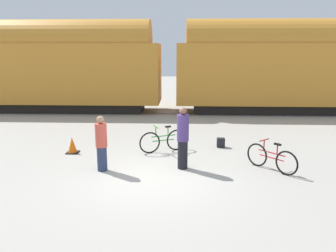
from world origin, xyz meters
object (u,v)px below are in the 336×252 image
(backpack, at_px, (221,143))
(traffic_cone, at_px, (72,146))
(freight_train, at_px, (168,64))
(bicycle_green, at_px, (163,141))
(person_in_red, at_px, (101,144))
(bicycle_maroon, at_px, (271,158))
(person_in_purple, at_px, (183,138))

(backpack, distance_m, traffic_cone, 5.24)
(freight_train, relative_size, bicycle_green, 16.75)
(person_in_red, bearing_deg, bicycle_maroon, 99.88)
(person_in_red, bearing_deg, traffic_cone, -131.95)
(backpack, bearing_deg, bicycle_maroon, -63.44)
(person_in_purple, xyz_separation_m, traffic_cone, (-3.77, 1.38, -0.67))
(bicycle_maroon, bearing_deg, traffic_cone, 167.14)
(bicycle_maroon, bearing_deg, backpack, 116.56)
(bicycle_green, height_order, bicycle_maroon, bicycle_green)
(backpack, relative_size, traffic_cone, 0.62)
(person_in_red, xyz_separation_m, traffic_cone, (-1.44, 1.67, -0.56))
(person_in_purple, xyz_separation_m, backpack, (1.39, 2.30, -0.76))
(person_in_purple, distance_m, backpack, 2.79)
(bicycle_green, distance_m, bicycle_maroon, 3.67)
(bicycle_green, relative_size, traffic_cone, 2.91)
(bicycle_green, bearing_deg, person_in_red, -130.70)
(freight_train, bearing_deg, person_in_purple, -85.13)
(bicycle_maroon, bearing_deg, person_in_red, -177.44)
(freight_train, xyz_separation_m, bicycle_green, (0.16, -7.99, -2.35))
(bicycle_green, distance_m, backpack, 2.16)
(person_in_purple, distance_m, traffic_cone, 4.07)
(freight_train, distance_m, backpack, 8.10)
(freight_train, bearing_deg, bicycle_green, -88.87)
(freight_train, bearing_deg, person_in_red, -98.66)
(freight_train, xyz_separation_m, person_in_purple, (0.82, -9.65, -1.81))
(bicycle_maroon, xyz_separation_m, person_in_purple, (-2.57, 0.06, 0.55))
(bicycle_maroon, bearing_deg, person_in_purple, 178.59)
(bicycle_maroon, relative_size, person_in_red, 0.81)
(freight_train, bearing_deg, traffic_cone, -109.64)
(person_in_red, xyz_separation_m, person_in_purple, (2.34, 0.28, 0.11))
(traffic_cone, bearing_deg, bicycle_maroon, -12.86)
(bicycle_green, bearing_deg, bicycle_maroon, -28.03)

